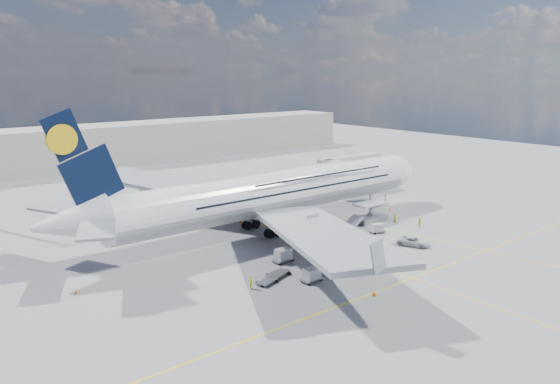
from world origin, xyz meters
TOP-DOWN VIEW (x-y plane):
  - ground at (0.00, 0.00)m, footprint 300.00×300.00m
  - taxi_line_main at (0.00, 0.00)m, footprint 0.25×220.00m
  - taxi_line_cross at (0.00, -20.00)m, footprint 120.00×0.25m
  - taxi_line_diag at (14.00, 10.00)m, footprint 14.16×99.06m
  - airliner at (0.26, 10.00)m, footprint 77.26×79.15m
  - jet_bridge at (29.81, 20.94)m, footprint 18.80×12.10m
  - cargo_loader at (16.82, 2.89)m, footprint 8.53×3.20m
  - terminal at (0.00, 95.00)m, footprint 180.00×16.00m
  - tree_line at (40.00, 140.00)m, footprint 160.00×6.00m
  - dolly_row_a at (-11.51, -12.21)m, footprint 3.04×1.70m
  - dolly_row_b at (-13.64, -7.72)m, footprint 3.82×2.82m
  - dolly_row_c at (-9.55, -3.81)m, footprint 3.22×1.77m
  - dolly_back at (-16.59, -8.96)m, footprint 3.37×2.49m
  - dolly_nose_far at (5.77, -7.36)m, footprint 3.49×2.42m
  - dolly_nose_near at (12.50, -2.73)m, footprint 2.93×2.24m
  - baggage_tug at (-1.38, -12.73)m, footprint 3.23×2.07m
  - catering_truck_inner at (-10.29, 24.28)m, footprint 7.37×3.92m
  - catering_truck_outer at (-9.40, 36.41)m, footprint 7.67×3.74m
  - service_van at (11.59, -11.24)m, footprint 4.39×5.86m
  - crew_nose at (29.95, 10.18)m, footprint 0.80×0.86m
  - crew_loader at (20.97, -5.48)m, footprint 1.15×1.07m
  - crew_wing at (-19.25, -9.06)m, footprint 0.64×1.07m
  - crew_van at (20.73, -0.03)m, footprint 0.67×0.88m
  - crew_tug at (-0.18, -8.46)m, footprint 1.17×0.88m
  - cone_nose at (26.26, 5.75)m, footprint 0.43×0.43m
  - cone_wing_left_inner at (-2.11, 17.70)m, footprint 0.50×0.50m
  - cone_wing_left_outer at (-16.76, 35.94)m, footprint 0.46×0.46m
  - cone_wing_right_inner at (-0.97, -11.12)m, footprint 0.45×0.45m
  - cone_wing_right_outer at (-8.64, -20.68)m, footprint 0.50×0.50m
  - cone_tail at (-37.37, 3.67)m, footprint 0.44×0.44m

SIDE VIEW (x-z plane):
  - ground at x=0.00m, z-range 0.00..0.00m
  - taxi_line_main at x=0.00m, z-range 0.00..0.01m
  - taxi_line_cross at x=0.00m, z-range 0.00..0.01m
  - taxi_line_diag at x=14.00m, z-range 0.00..0.01m
  - cone_nose at x=26.26m, z-range -0.01..0.54m
  - cone_tail at x=-37.37m, z-range -0.01..0.55m
  - cone_wing_right_inner at x=-0.97m, z-range -0.01..0.56m
  - cone_wing_left_outer at x=-16.76m, z-range -0.01..0.57m
  - cone_wing_right_outer at x=-8.64m, z-range -0.01..0.62m
  - cone_wing_left_inner at x=-2.11m, z-range -0.01..0.63m
  - dolly_back at x=-16.59m, z-range 0.12..0.56m
  - dolly_nose_far at x=5.77m, z-range 0.13..0.59m
  - dolly_row_b at x=-13.64m, z-range 0.14..0.64m
  - service_van at x=11.59m, z-range 0.00..1.48m
  - crew_tug at x=-0.18m, z-range 0.00..1.61m
  - crew_van at x=20.73m, z-range 0.00..1.62m
  - baggage_tug at x=-1.38m, z-range -0.11..1.75m
  - crew_wing at x=-19.25m, z-range 0.00..1.71m
  - dolly_nose_near at x=12.50m, z-range 0.06..1.71m
  - crew_loader at x=20.97m, z-range 0.00..1.89m
  - crew_nose at x=29.95m, z-range 0.00..1.97m
  - dolly_row_a at x=-11.51m, z-range 0.07..1.96m
  - dolly_row_c at x=-9.55m, z-range 0.08..2.09m
  - cargo_loader at x=16.82m, z-range -0.59..3.09m
  - catering_truck_inner at x=-10.29m, z-range -0.12..4.06m
  - catering_truck_outer at x=-9.40m, z-range -0.16..4.25m
  - tree_line at x=40.00m, z-range 0.00..8.00m
  - terminal at x=0.00m, z-range 0.00..12.00m
  - jet_bridge at x=29.81m, z-range 2.60..11.10m
  - airliner at x=0.26m, z-range -4.98..18.72m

